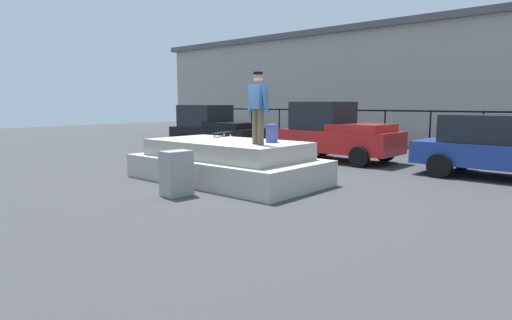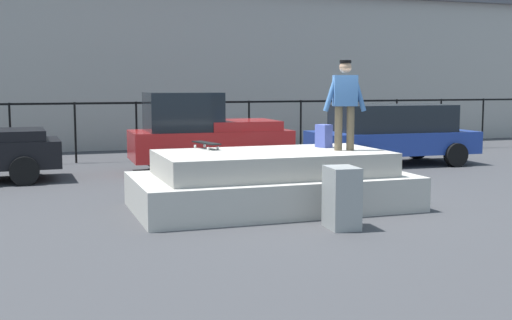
# 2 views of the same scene
# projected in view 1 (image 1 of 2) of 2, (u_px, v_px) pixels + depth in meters

# --- Properties ---
(ground_plane) EXTENTS (60.00, 60.00, 0.00)m
(ground_plane) POSITION_uv_depth(u_px,v_px,m) (242.00, 183.00, 10.49)
(ground_plane) COLOR #38383A
(concrete_ledge) EXTENTS (4.92, 2.58, 1.03)m
(concrete_ledge) POSITION_uv_depth(u_px,v_px,m) (226.00, 163.00, 10.79)
(concrete_ledge) COLOR #ADA89E
(concrete_ledge) RESTS_ON ground_plane
(skateboarder) EXTENTS (0.79, 0.34, 1.62)m
(skateboarder) POSITION_uv_depth(u_px,v_px,m) (258.00, 103.00, 9.56)
(skateboarder) COLOR brown
(skateboarder) RESTS_ON concrete_ledge
(skateboard) EXTENTS (0.38, 0.83, 0.12)m
(skateboard) POSITION_uv_depth(u_px,v_px,m) (222.00, 133.00, 11.99)
(skateboard) COLOR black
(skateboard) RESTS_ON concrete_ledge
(backpack) EXTENTS (0.28, 0.33, 0.43)m
(backpack) POSITION_uv_depth(u_px,v_px,m) (272.00, 133.00, 10.20)
(backpack) COLOR #3F4C99
(backpack) RESTS_ON concrete_ledge
(car_black_pickup_near) EXTENTS (4.31, 2.08, 1.88)m
(car_black_pickup_near) POSITION_uv_depth(u_px,v_px,m) (214.00, 128.00, 18.28)
(car_black_pickup_near) COLOR black
(car_black_pickup_near) RESTS_ON ground_plane
(car_red_pickup_mid) EXTENTS (4.04, 2.08, 2.01)m
(car_red_pickup_mid) POSITION_uv_depth(u_px,v_px,m) (336.00, 132.00, 14.59)
(car_red_pickup_mid) COLOR #B21E1E
(car_red_pickup_mid) RESTS_ON ground_plane
(car_blue_hatchback_far) EXTENTS (4.54, 2.27, 1.65)m
(car_blue_hatchback_far) POSITION_uv_depth(u_px,v_px,m) (510.00, 145.00, 10.97)
(car_blue_hatchback_far) COLOR navy
(car_blue_hatchback_far) RESTS_ON ground_plane
(utility_box) EXTENTS (0.49, 0.63, 0.96)m
(utility_box) POSITION_uv_depth(u_px,v_px,m) (176.00, 173.00, 9.06)
(utility_box) COLOR gray
(utility_box) RESTS_ON ground_plane
(fence_row) EXTENTS (24.06, 0.06, 1.71)m
(fence_row) POSITION_uv_depth(u_px,v_px,m) (385.00, 124.00, 16.44)
(fence_row) COLOR black
(fence_row) RESTS_ON ground_plane
(warehouse_building) EXTENTS (33.55, 9.19, 5.69)m
(warehouse_building) POSITION_uv_depth(u_px,v_px,m) (449.00, 86.00, 21.88)
(warehouse_building) COLOR gray
(warehouse_building) RESTS_ON ground_plane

